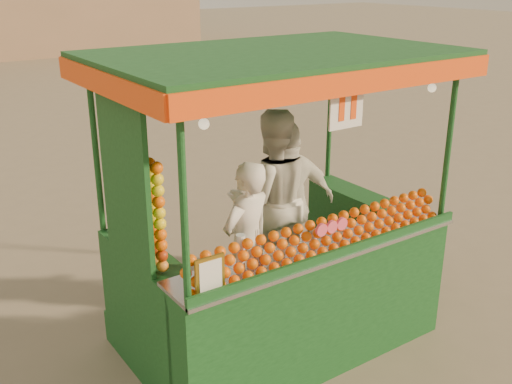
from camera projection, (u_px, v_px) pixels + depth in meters
ground at (244, 353)px, 5.69m from camera, size 90.00×90.00×0.00m
juice_cart at (277, 260)px, 5.52m from camera, size 3.05×1.98×2.77m
vendor_left at (247, 244)px, 5.39m from camera, size 0.64×0.50×1.55m
vendor_middle at (272, 199)px, 6.04m from camera, size 1.06×0.93×1.84m
vendor_right at (288, 204)px, 6.09m from camera, size 1.07×0.64×1.71m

